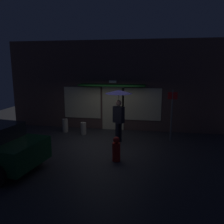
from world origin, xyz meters
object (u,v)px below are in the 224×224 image
object	(u,v)px
street_sign_post	(172,112)
sidewalk_bollard	(83,128)
fire_hydrant	(116,150)
person_with_umbrella	(119,103)
sidewalk_bollard_2	(65,126)

from	to	relation	value
street_sign_post	sidewalk_bollard	xyz separation A→B (m)	(-4.01, 0.22, -0.98)
fire_hydrant	person_with_umbrella	bearing A→B (deg)	96.36
person_with_umbrella	sidewalk_bollard_2	world-z (taller)	person_with_umbrella
person_with_umbrella	fire_hydrant	world-z (taller)	person_with_umbrella
sidewalk_bollard	fire_hydrant	distance (m)	3.45
sidewalk_bollard_2	sidewalk_bollard	bearing A→B (deg)	-12.91
person_with_umbrella	fire_hydrant	xyz separation A→B (m)	(0.22, -1.99, -1.30)
street_sign_post	sidewalk_bollard	size ratio (longest dim) A/B	3.85
sidewalk_bollard	fire_hydrant	world-z (taller)	fire_hydrant
sidewalk_bollard	sidewalk_bollard_2	bearing A→B (deg)	167.09
person_with_umbrella	sidewalk_bollard_2	bearing A→B (deg)	-170.63
street_sign_post	fire_hydrant	distance (m)	3.36
sidewalk_bollard	sidewalk_bollard_2	size ratio (longest dim) A/B	0.89
sidewalk_bollard	fire_hydrant	size ratio (longest dim) A/B	0.67
street_sign_post	fire_hydrant	xyz separation A→B (m)	(-1.99, -2.57, -0.87)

